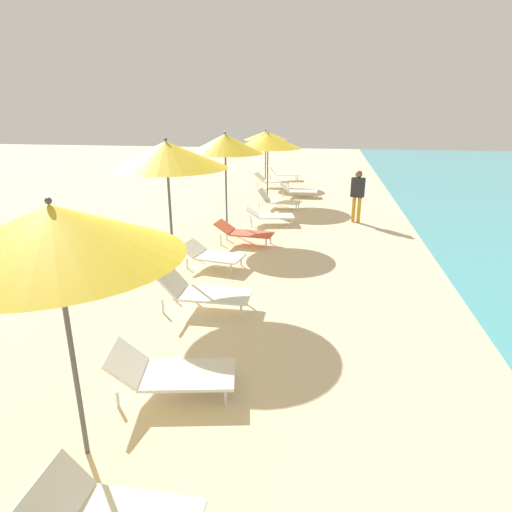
# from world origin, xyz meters

# --- Properties ---
(umbrella_third) EXTENTS (2.20, 2.20, 2.60)m
(umbrella_third) POSITION_xyz_m (0.72, 8.19, 2.31)
(umbrella_third) COLOR #4C4C51
(umbrella_third) RESTS_ON ground
(lounger_third_shoreside) EXTENTS (1.57, 0.92, 0.59)m
(lounger_third_shoreside) POSITION_xyz_m (1.22, 9.28, 0.28)
(lounger_third_shoreside) COLOR white
(lounger_third_shoreside) RESTS_ON ground
(umbrella_fourth) EXTENTS (2.19, 2.19, 2.79)m
(umbrella_fourth) POSITION_xyz_m (0.13, 12.53, 2.49)
(umbrella_fourth) COLOR #4C4C51
(umbrella_fourth) RESTS_ON ground
(lounger_fourth_shoreside) EXTENTS (1.39, 0.88, 0.51)m
(lounger_fourth_shoreside) POSITION_xyz_m (0.59, 13.64, 0.28)
(lounger_fourth_shoreside) COLOR white
(lounger_fourth_shoreside) RESTS_ON ground
(lounger_fourth_inland) EXTENTS (1.54, 0.66, 0.69)m
(lounger_fourth_inland) POSITION_xyz_m (0.97, 11.58, 0.33)
(lounger_fourth_inland) COLOR white
(lounger_fourth_inland) RESTS_ON ground
(umbrella_fifth) EXTENTS (2.02, 2.02, 2.69)m
(umbrella_fifth) POSITION_xyz_m (0.29, 16.45, 2.39)
(umbrella_fifth) COLOR #4C4C51
(umbrella_fifth) RESTS_ON ground
(lounger_fifth_shoreside) EXTENTS (1.54, 0.91, 0.52)m
(lounger_fifth_shoreside) POSITION_xyz_m (1.32, 17.50, 0.27)
(lounger_fifth_shoreside) COLOR white
(lounger_fifth_shoreside) RESTS_ON ground
(lounger_fifth_inland) EXTENTS (1.51, 0.71, 0.56)m
(lounger_fifth_inland) POSITION_xyz_m (0.96, 15.39, 0.32)
(lounger_fifth_inland) COLOR #D8593F
(lounger_fifth_inland) RESTS_ON ground
(umbrella_sixth) EXTENTS (2.40, 2.40, 2.47)m
(umbrella_sixth) POSITION_xyz_m (0.83, 20.76, 2.16)
(umbrella_sixth) COLOR #4C4C51
(umbrella_sixth) RESTS_ON ground
(lounger_sixth_shoreside) EXTENTS (1.49, 0.66, 0.54)m
(lounger_sixth_shoreside) POSITION_xyz_m (1.87, 21.79, 0.26)
(lounger_sixth_shoreside) COLOR white
(lounger_sixth_shoreside) RESTS_ON ground
(lounger_sixth_inland) EXTENTS (1.49, 0.73, 0.65)m
(lounger_sixth_inland) POSITION_xyz_m (1.34, 19.71, 0.28)
(lounger_sixth_inland) COLOR white
(lounger_sixth_inland) RESTS_ON ground
(umbrella_farthest) EXTENTS (1.93, 1.93, 2.36)m
(umbrella_farthest) POSITION_xyz_m (0.19, 24.74, 2.11)
(umbrella_farthest) COLOR #4C4C51
(umbrella_farthest) RESTS_ON ground
(lounger_farthest_shoreside) EXTENTS (1.54, 0.91, 0.70)m
(lounger_farthest_shoreside) POSITION_xyz_m (0.88, 25.76, 0.34)
(lounger_farthest_shoreside) COLOR white
(lounger_farthest_shoreside) RESTS_ON ground
(lounger_farthest_inland) EXTENTS (1.57, 0.73, 0.61)m
(lounger_farthest_inland) POSITION_xyz_m (0.62, 23.74, 0.31)
(lounger_farthest_inland) COLOR white
(lounger_farthest_inland) RESTS_ON ground
(person_walking_mid) EXTENTS (0.42, 0.35, 1.55)m
(person_walking_mid) POSITION_xyz_m (3.88, 18.14, 0.93)
(person_walking_mid) COLOR orange
(person_walking_mid) RESTS_ON ground
(cooler_box) EXTENTS (0.40, 0.48, 0.38)m
(cooler_box) POSITION_xyz_m (-0.85, 14.29, 0.19)
(cooler_box) COLOR #2659B2
(cooler_box) RESTS_ON ground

